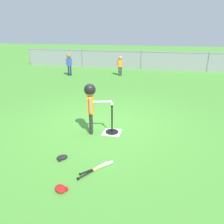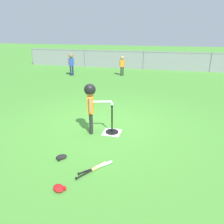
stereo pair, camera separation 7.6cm
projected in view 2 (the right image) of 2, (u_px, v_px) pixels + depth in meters
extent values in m
plane|color=#478C33|center=(104.00, 126.00, 5.86)|extent=(60.00, 60.00, 0.00)
cube|color=white|center=(112.00, 132.00, 5.47)|extent=(0.44, 0.44, 0.01)
cylinder|color=black|center=(112.00, 132.00, 5.47)|extent=(0.32, 0.32, 0.03)
cylinder|color=black|center=(112.00, 119.00, 5.34)|extent=(0.04, 0.04, 0.69)
cylinder|color=black|center=(112.00, 106.00, 5.22)|extent=(0.06, 0.06, 0.02)
sphere|color=white|center=(112.00, 104.00, 5.20)|extent=(0.07, 0.07, 0.07)
cylinder|color=#262626|center=(91.00, 122.00, 5.41)|extent=(0.08, 0.08, 0.54)
cylinder|color=#262626|center=(91.00, 124.00, 5.30)|extent=(0.08, 0.08, 0.54)
cube|color=orange|center=(90.00, 105.00, 5.18)|extent=(0.21, 0.27, 0.42)
cylinder|color=tan|center=(91.00, 101.00, 5.31)|extent=(0.06, 0.06, 0.36)
cylinder|color=tan|center=(90.00, 105.00, 5.03)|extent=(0.06, 0.06, 0.36)
sphere|color=tan|center=(90.00, 91.00, 5.06)|extent=(0.24, 0.24, 0.24)
sphere|color=black|center=(90.00, 90.00, 5.05)|extent=(0.28, 0.28, 0.28)
cylinder|color=silver|center=(99.00, 102.00, 5.17)|extent=(0.59, 0.22, 0.06)
cylinder|color=#262626|center=(123.00, 71.00, 12.03)|extent=(0.07, 0.07, 0.48)
cylinder|color=#262626|center=(121.00, 71.00, 12.04)|extent=(0.07, 0.07, 0.48)
cube|color=orange|center=(122.00, 63.00, 11.88)|extent=(0.23, 0.16, 0.37)
cylinder|color=tan|center=(125.00, 63.00, 11.86)|extent=(0.05, 0.05, 0.32)
cylinder|color=tan|center=(120.00, 63.00, 11.88)|extent=(0.05, 0.05, 0.32)
sphere|color=tan|center=(122.00, 58.00, 11.77)|extent=(0.21, 0.21, 0.21)
cylinder|color=#191E4C|center=(73.00, 71.00, 12.07)|extent=(0.08, 0.08, 0.53)
cylinder|color=#191E4C|center=(71.00, 71.00, 12.04)|extent=(0.08, 0.08, 0.53)
cube|color=#2347B7|center=(71.00, 62.00, 11.89)|extent=(0.28, 0.25, 0.42)
cylinder|color=#8C6647|center=(74.00, 61.00, 11.92)|extent=(0.06, 0.06, 0.36)
cylinder|color=#8C6647|center=(68.00, 62.00, 11.83)|extent=(0.06, 0.06, 0.36)
sphere|color=#8C6647|center=(71.00, 56.00, 11.76)|extent=(0.24, 0.24, 0.24)
cylinder|color=silver|center=(104.00, 165.00, 4.12)|extent=(0.28, 0.29, 0.06)
cylinder|color=black|center=(87.00, 171.00, 3.94)|extent=(0.26, 0.27, 0.03)
cylinder|color=black|center=(79.00, 174.00, 3.86)|extent=(0.05, 0.05, 0.05)
cylinder|color=#DBB266|center=(99.00, 166.00, 4.07)|extent=(0.23, 0.32, 0.06)
cylinder|color=black|center=(84.00, 174.00, 3.85)|extent=(0.20, 0.30, 0.03)
cylinder|color=black|center=(76.00, 178.00, 3.74)|extent=(0.05, 0.04, 0.05)
ellipsoid|color=black|center=(61.00, 157.00, 4.36)|extent=(0.27, 0.26, 0.07)
cube|color=black|center=(59.00, 159.00, 4.27)|extent=(0.06, 0.06, 0.06)
ellipsoid|color=#B21919|center=(59.00, 188.00, 3.50)|extent=(0.27, 0.26, 0.07)
cube|color=#B21919|center=(65.00, 188.00, 3.50)|extent=(0.06, 0.06, 0.06)
cylinder|color=slate|center=(33.00, 56.00, 15.66)|extent=(0.06, 0.06, 1.15)
cylinder|color=slate|center=(85.00, 58.00, 14.74)|extent=(0.06, 0.06, 1.15)
cylinder|color=slate|center=(143.00, 60.00, 13.82)|extent=(0.06, 0.06, 1.15)
cylinder|color=slate|center=(211.00, 62.00, 12.90)|extent=(0.06, 0.06, 1.15)
cube|color=gray|center=(144.00, 52.00, 13.63)|extent=(16.00, 0.03, 0.03)
cube|color=gray|center=(143.00, 60.00, 13.82)|extent=(16.00, 0.01, 1.15)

